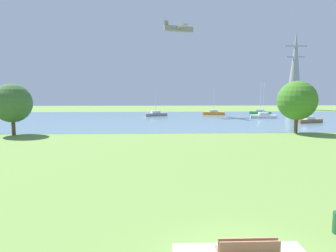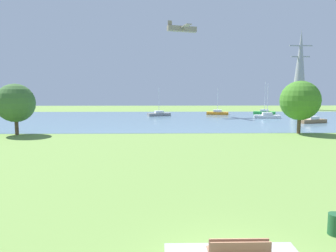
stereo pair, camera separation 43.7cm
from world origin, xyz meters
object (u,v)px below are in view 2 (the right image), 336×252
sailboat_brown (312,120)px  sailboat_gray (159,114)px  electricity_pylon (300,70)px  litter_bin (336,224)px  bench_facing_water (237,252)px  sailboat_orange (217,113)px  sailboat_white (267,116)px  tree_east_far (300,101)px  sailboat_green (264,112)px  tree_west_far (15,103)px  light_aircraft (182,29)px

sailboat_brown → sailboat_gray: size_ratio=0.91×
electricity_pylon → litter_bin: bearing=-112.8°
bench_facing_water → electricity_pylon: size_ratio=0.08×
sailboat_orange → sailboat_brown: bearing=-55.2°
litter_bin → sailboat_brown: sailboat_brown is taller
sailboat_white → tree_east_far: 22.04m
bench_facing_water → tree_east_far: bearing=63.2°
sailboat_green → sailboat_white: bearing=-105.6°
litter_bin → sailboat_brown: size_ratio=0.14×
sailboat_gray → sailboat_white: bearing=-15.9°
bench_facing_water → sailboat_orange: (10.12, 59.92, -0.02)m
bench_facing_water → tree_west_far: size_ratio=0.29×
sailboat_green → electricity_pylon: bearing=48.8°
tree_west_far → sailboat_green: bearing=38.2°
tree_west_far → tree_east_far: size_ratio=0.94×
tree_east_far → light_aircraft: light_aircraft is taller
tree_west_far → electricity_pylon: electricity_pylon is taller
sailboat_white → tree_west_far: 43.99m
sailboat_gray → tree_east_far: size_ratio=0.93×
litter_bin → electricity_pylon: (32.35, 76.87, 10.72)m
sailboat_brown → sailboat_orange: 22.00m
tree_east_far → sailboat_orange: bearing=98.7°
litter_bin → tree_west_far: 36.36m
light_aircraft → sailboat_brown: bearing=-39.5°
light_aircraft → sailboat_gray: bearing=-156.7°
sailboat_green → tree_east_far: sailboat_green is taller
electricity_pylon → tree_east_far: bearing=-113.6°
sailboat_orange → bench_facing_water: bearing=-99.6°
sailboat_green → sailboat_gray: size_ratio=1.20×
sailboat_white → sailboat_orange: sailboat_white is taller
bench_facing_water → sailboat_green: (21.07, 61.28, -0.00)m
sailboat_brown → tree_west_far: (-42.60, -12.81, 3.40)m
litter_bin → tree_west_far: size_ratio=0.13×
bench_facing_water → tree_east_far: size_ratio=0.27×
sailboat_green → tree_west_far: sailboat_green is taller
litter_bin → bench_facing_water: bearing=-153.8°
tree_west_far → tree_east_far: (34.76, 0.28, 0.26)m
sailboat_white → tree_east_far: size_ratio=1.04×
sailboat_gray → tree_east_far: 32.86m
bench_facing_water → electricity_pylon: 87.64m
bench_facing_water → sailboat_green: 64.80m
sailboat_brown → sailboat_green: sailboat_green is taller
electricity_pylon → light_aircraft: electricity_pylon is taller
light_aircraft → litter_bin: bearing=-87.8°
litter_bin → sailboat_green: sailboat_green is taller
bench_facing_water → sailboat_green: size_ratio=0.24×
sailboat_brown → tree_west_far: bearing=-163.3°
bench_facing_water → litter_bin: (4.20, 2.07, -0.07)m
sailboat_brown → sailboat_green: size_ratio=0.75×
litter_bin → sailboat_white: 50.69m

